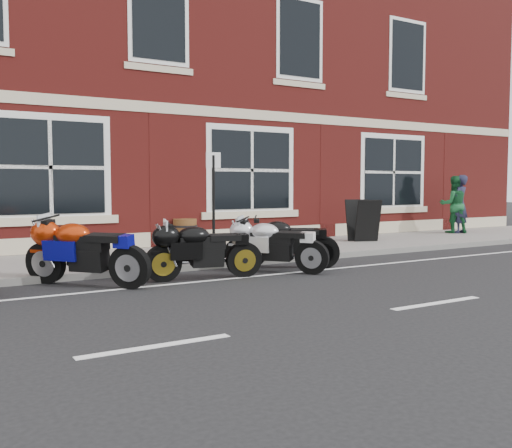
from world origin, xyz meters
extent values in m
plane|color=black|center=(0.00, 0.00, 0.00)|extent=(80.00, 80.00, 0.00)
cube|color=slate|center=(0.00, 3.00, 0.06)|extent=(30.00, 3.00, 0.12)
cube|color=slate|center=(0.00, 1.42, 0.06)|extent=(30.00, 0.16, 0.12)
cube|color=maroon|center=(0.00, 10.50, 6.00)|extent=(24.00, 12.00, 12.00)
cylinder|color=black|center=(-4.21, 1.33, 0.34)|extent=(0.55, 0.60, 0.68)
cylinder|color=black|center=(-3.19, 0.17, 0.34)|extent=(0.55, 0.60, 0.68)
cube|color=black|center=(-3.74, 0.79, 0.70)|extent=(0.75, 0.81, 0.23)
ellipsoid|color=#982406|center=(-3.84, 0.91, 0.83)|extent=(0.68, 0.70, 0.34)
cube|color=black|center=(-3.45, 0.47, 0.79)|extent=(0.59, 0.62, 0.11)
cylinder|color=black|center=(-2.54, 0.51, 0.31)|extent=(0.63, 0.24, 0.62)
cylinder|color=black|center=(-1.17, 0.24, 0.31)|extent=(0.63, 0.24, 0.62)
cube|color=black|center=(-1.90, 0.39, 0.64)|extent=(0.80, 0.38, 0.21)
ellipsoid|color=black|center=(-2.05, 0.42, 0.75)|extent=(0.60, 0.45, 0.31)
cube|color=black|center=(-1.52, 0.31, 0.72)|extent=(0.57, 0.35, 0.10)
cylinder|color=black|center=(-0.80, 0.99, 0.31)|extent=(0.48, 0.56, 0.61)
cylinder|color=black|center=(0.06, -0.10, 0.31)|extent=(0.48, 0.56, 0.61)
cube|color=black|center=(-0.40, 0.48, 0.63)|extent=(0.65, 0.74, 0.21)
ellipsoid|color=#BBBCC1|center=(-0.49, 0.59, 0.75)|extent=(0.60, 0.63, 0.31)
cube|color=black|center=(-0.16, 0.18, 0.71)|extent=(0.52, 0.57, 0.10)
cylinder|color=black|center=(-0.46, 1.18, 0.31)|extent=(0.58, 0.45, 0.62)
cylinder|color=black|center=(0.69, 0.40, 0.31)|extent=(0.58, 0.45, 0.62)
cube|color=black|center=(0.08, 0.82, 0.63)|extent=(0.77, 0.63, 0.21)
ellipsoid|color=black|center=(-0.04, 0.90, 0.75)|extent=(0.64, 0.59, 0.31)
cube|color=black|center=(0.40, 0.60, 0.71)|extent=(0.58, 0.51, 0.10)
imported|color=#1C1D33|center=(8.20, 3.41, 1.00)|extent=(0.74, 0.60, 1.77)
imported|color=#175029|center=(8.07, 3.53, 0.99)|extent=(1.06, 0.99, 1.74)
cylinder|color=#433112|center=(-0.48, 4.30, 0.45)|extent=(0.56, 0.56, 0.66)
cylinder|color=black|center=(-0.48, 4.30, 0.29)|extent=(0.59, 0.59, 0.05)
cylinder|color=black|center=(-0.48, 4.30, 0.61)|extent=(0.59, 0.59, 0.05)
cylinder|color=black|center=(-1.08, 1.55, 1.14)|extent=(0.06, 0.06, 2.04)
cube|color=silver|center=(-1.08, 1.55, 2.07)|extent=(0.30, 0.04, 0.30)
camera|label=1|loc=(-6.00, -8.27, 1.61)|focal=40.00mm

